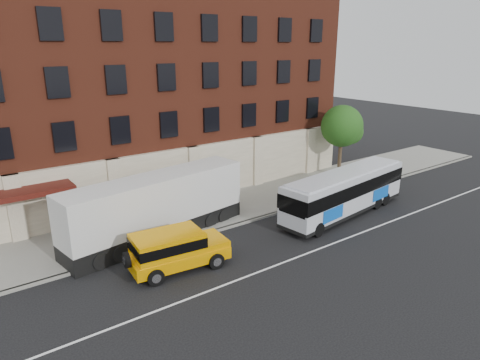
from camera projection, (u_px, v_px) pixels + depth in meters
ground at (304, 261)px, 23.36m from camera, size 120.00×120.00×0.00m
sidewalk at (214, 210)px, 30.27m from camera, size 60.00×6.00×0.15m
kerb at (239, 224)px, 27.96m from camera, size 60.00×0.25×0.15m
lane_line at (298, 257)px, 23.75m from camera, size 60.00×0.12×0.01m
building at (158, 93)px, 34.10m from camera, size 30.00×12.10×15.00m
sign_pole at (109, 237)px, 22.88m from camera, size 0.30×0.20×2.50m
street_tree at (342, 128)px, 36.95m from camera, size 3.60×3.60×6.20m
city_bus at (345, 191)px, 29.30m from camera, size 11.40×3.71×3.07m
yellow_suv at (174, 248)px, 22.16m from camera, size 5.56×2.81×2.08m
shipping_container at (157, 208)px, 25.62m from camera, size 11.89×4.14×3.89m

